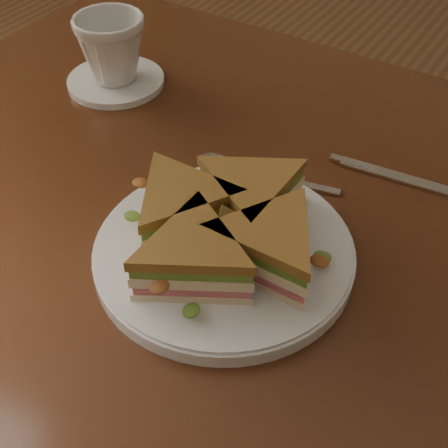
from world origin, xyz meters
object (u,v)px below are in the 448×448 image
object	(u,v)px
knife	(409,181)
saucer	(116,81)
coffee_cup	(112,49)
spoon	(232,167)
plate	(224,253)
sandwich_wedges	(224,228)
table	(281,276)

from	to	relation	value
knife	saucer	bearing A→B (deg)	176.15
knife	saucer	xyz separation A→B (m)	(-0.45, -0.01, 0.00)
saucer	coffee_cup	xyz separation A→B (m)	(0.00, 0.00, 0.05)
saucer	coffee_cup	world-z (taller)	coffee_cup
spoon	saucer	size ratio (longest dim) A/B	1.27
plate	coffee_cup	size ratio (longest dim) A/B	2.72
sandwich_wedges	saucer	world-z (taller)	sandwich_wedges
plate	coffee_cup	distance (m)	0.39
sandwich_wedges	knife	xyz separation A→B (m)	(0.12, 0.23, -0.04)
sandwich_wedges	spoon	bearing A→B (deg)	118.59
sandwich_wedges	saucer	distance (m)	0.39
plate	knife	xyz separation A→B (m)	(0.12, 0.23, -0.01)
table	knife	xyz separation A→B (m)	(0.09, 0.14, 0.10)
sandwich_wedges	knife	world-z (taller)	sandwich_wedges
table	coffee_cup	world-z (taller)	coffee_cup
plate	knife	bearing A→B (deg)	61.89
plate	sandwich_wedges	distance (m)	0.04
spoon	saucer	world-z (taller)	same
table	knife	bearing A→B (deg)	55.20
sandwich_wedges	coffee_cup	xyz separation A→B (m)	(-0.33, 0.22, 0.01)
table	knife	size ratio (longest dim) A/B	5.57
sandwich_wedges	knife	bearing A→B (deg)	61.89
coffee_cup	table	bearing A→B (deg)	-41.38
plate	spoon	size ratio (longest dim) A/B	1.52
table	saucer	distance (m)	0.39
spoon	saucer	distance (m)	0.27
plate	saucer	bearing A→B (deg)	146.46
table	spoon	xyz separation A→B (m)	(-0.10, 0.04, 0.10)
table	sandwich_wedges	xyz separation A→B (m)	(-0.03, -0.09, 0.14)
spoon	sandwich_wedges	bearing A→B (deg)	-73.14
spoon	knife	distance (m)	0.22
table	plate	bearing A→B (deg)	-106.34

